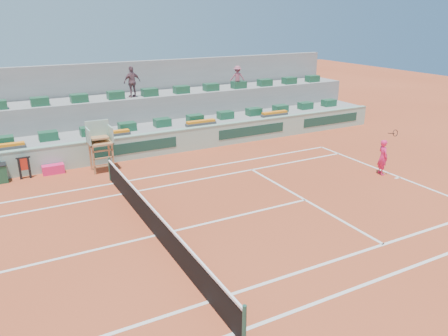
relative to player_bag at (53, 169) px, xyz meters
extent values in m
plane|color=#A33C1F|center=(2.15, -8.10, -0.22)|extent=(90.00, 90.00, 0.00)
cube|color=gray|center=(2.15, 2.60, 0.38)|extent=(36.00, 4.00, 1.20)
cube|color=gray|center=(2.15, 4.20, 1.08)|extent=(36.00, 2.40, 2.60)
cube|color=gray|center=(2.15, 5.80, 1.98)|extent=(36.00, 0.40, 4.40)
cube|color=#F62065|center=(0.00, 0.00, 0.00)|extent=(0.98, 0.43, 0.43)
imported|color=brown|center=(5.17, 3.69, 3.26)|extent=(1.09, 0.62, 1.75)
imported|color=#9A4D5F|center=(12.00, 3.53, 3.10)|extent=(1.06, 0.82, 1.44)
cube|color=silver|center=(14.03, -8.10, -0.21)|extent=(0.12, 10.97, 0.01)
cube|color=silver|center=(2.15, -13.58, -0.21)|extent=(23.77, 0.12, 0.01)
cube|color=silver|center=(2.15, -2.61, -0.21)|extent=(23.77, 0.12, 0.01)
cube|color=silver|center=(2.15, -12.21, -0.21)|extent=(23.77, 0.12, 0.01)
cube|color=silver|center=(2.15, -3.98, -0.21)|extent=(23.77, 0.12, 0.01)
cube|color=silver|center=(8.55, -8.10, -0.21)|extent=(0.12, 8.23, 0.01)
cube|color=silver|center=(2.15, -8.10, -0.21)|extent=(12.80, 0.12, 0.01)
cube|color=silver|center=(13.88, -8.10, -0.21)|extent=(0.30, 0.12, 0.01)
cube|color=black|center=(2.15, -8.10, 0.24)|extent=(0.03, 11.87, 0.92)
cube|color=white|center=(2.15, -8.10, 0.74)|extent=(0.06, 11.87, 0.07)
cylinder|color=#1E4736|center=(2.15, -14.03, 0.33)|extent=(0.10, 0.10, 1.10)
cylinder|color=#1E4736|center=(2.15, -2.16, 0.33)|extent=(0.10, 0.10, 1.10)
cube|color=#91B7A2|center=(2.15, 0.40, 0.38)|extent=(36.00, 0.30, 1.20)
cube|color=#7BA48E|center=(2.15, 0.40, 1.01)|extent=(36.00, 0.34, 0.06)
cube|color=#163C30|center=(4.15, 0.24, 0.43)|extent=(4.40, 0.02, 0.56)
cube|color=#163C30|center=(11.15, 0.24, 0.43)|extent=(4.40, 0.02, 0.56)
cube|color=#163C30|center=(17.15, 0.24, 0.43)|extent=(4.40, 0.02, 0.56)
cube|color=#9F673C|center=(1.70, -1.05, 0.46)|extent=(0.08, 0.08, 1.35)
cube|color=#9F673C|center=(2.60, -1.05, 0.46)|extent=(0.08, 0.08, 1.35)
cube|color=#9F673C|center=(1.70, -0.35, 0.46)|extent=(0.08, 0.08, 1.35)
cube|color=#9F673C|center=(2.60, -0.35, 0.46)|extent=(0.08, 0.08, 1.35)
cube|color=#9F673C|center=(2.15, -0.70, 1.17)|extent=(1.10, 0.90, 0.08)
cube|color=#91B7A2|center=(2.15, -0.32, 1.68)|extent=(1.10, 0.08, 1.00)
cube|color=#91B7A2|center=(1.63, -0.70, 1.53)|extent=(0.06, 0.90, 0.80)
cube|color=#91B7A2|center=(2.67, -0.70, 1.53)|extent=(0.06, 0.90, 0.80)
cube|color=#9F673C|center=(2.15, -0.60, 1.41)|extent=(0.80, 0.60, 0.08)
cube|color=#9F673C|center=(2.15, -1.05, 0.13)|extent=(0.90, 0.08, 0.06)
cube|color=#9F673C|center=(2.15, -1.05, 0.53)|extent=(0.90, 0.08, 0.06)
cube|color=#9F673C|center=(2.15, -1.05, 0.88)|extent=(0.90, 0.08, 0.06)
cube|color=#1A4F32|center=(-1.85, 1.70, 1.20)|extent=(0.90, 0.60, 0.44)
cube|color=#1A4F32|center=(0.15, 1.70, 1.20)|extent=(0.90, 0.60, 0.44)
cube|color=#1A4F32|center=(2.15, 1.70, 1.20)|extent=(0.90, 0.60, 0.44)
cube|color=#1A4F32|center=(4.15, 1.70, 1.20)|extent=(0.90, 0.60, 0.44)
cube|color=#1A4F32|center=(6.15, 1.70, 1.20)|extent=(0.90, 0.60, 0.44)
cube|color=#1A4F32|center=(8.15, 1.70, 1.20)|extent=(0.90, 0.60, 0.44)
cube|color=#1A4F32|center=(10.15, 1.70, 1.20)|extent=(0.90, 0.60, 0.44)
cube|color=#1A4F32|center=(12.15, 1.70, 1.20)|extent=(0.90, 0.60, 0.44)
cube|color=#1A4F32|center=(14.15, 1.70, 1.20)|extent=(0.90, 0.60, 0.44)
cube|color=#1A4F32|center=(16.15, 1.70, 1.20)|extent=(0.90, 0.60, 0.44)
cube|color=#1A4F32|center=(18.15, 1.70, 1.20)|extent=(0.90, 0.60, 0.44)
cube|color=#1A4F32|center=(0.15, 3.60, 2.60)|extent=(0.90, 0.60, 0.44)
cube|color=#1A4F32|center=(2.15, 3.60, 2.60)|extent=(0.90, 0.60, 0.44)
cube|color=#1A4F32|center=(4.15, 3.60, 2.60)|extent=(0.90, 0.60, 0.44)
cube|color=#1A4F32|center=(6.15, 3.60, 2.60)|extent=(0.90, 0.60, 0.44)
cube|color=#1A4F32|center=(8.15, 3.60, 2.60)|extent=(0.90, 0.60, 0.44)
cube|color=#1A4F32|center=(10.15, 3.60, 2.60)|extent=(0.90, 0.60, 0.44)
cube|color=#1A4F32|center=(12.15, 3.60, 2.60)|extent=(0.90, 0.60, 0.44)
cube|color=#1A4F32|center=(14.15, 3.60, 2.60)|extent=(0.90, 0.60, 0.44)
cube|color=#1A4F32|center=(16.15, 3.60, 2.60)|extent=(0.90, 0.60, 0.44)
cube|color=#1A4F32|center=(18.15, 3.60, 2.60)|extent=(0.90, 0.60, 0.44)
cube|color=#474747|center=(-1.85, 0.90, 1.06)|extent=(1.80, 0.36, 0.16)
cube|color=orange|center=(-1.85, 0.90, 1.20)|extent=(1.70, 0.32, 0.12)
cube|color=#474747|center=(3.15, 0.90, 1.06)|extent=(1.80, 0.36, 0.16)
cube|color=orange|center=(3.15, 0.90, 1.20)|extent=(1.70, 0.32, 0.12)
cube|color=#474747|center=(8.15, 0.90, 1.06)|extent=(1.80, 0.36, 0.16)
cube|color=orange|center=(8.15, 0.90, 1.20)|extent=(1.70, 0.32, 0.12)
cube|color=#474747|center=(13.15, 0.90, 1.06)|extent=(1.80, 0.36, 0.16)
cube|color=orange|center=(13.15, 0.90, 1.20)|extent=(1.70, 0.32, 0.12)
cube|color=black|center=(-1.42, -0.08, 0.28)|extent=(0.10, 0.10, 1.00)
cube|color=black|center=(-1.02, -0.08, 0.28)|extent=(0.10, 0.10, 1.00)
cube|color=black|center=(-1.22, -0.08, 0.78)|extent=(0.61, 0.08, 0.06)
cube|color=red|center=(-1.22, -0.10, 0.48)|extent=(0.45, 0.04, 0.56)
imported|color=#F62065|center=(13.61, -7.35, 0.62)|extent=(0.57, 0.70, 1.67)
cylinder|color=black|center=(13.61, -7.65, 1.83)|extent=(0.03, 0.35, 0.09)
torus|color=black|center=(13.61, -7.87, 1.90)|extent=(0.31, 0.08, 0.31)
camera|label=1|loc=(-2.03, -20.88, 6.93)|focal=35.00mm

